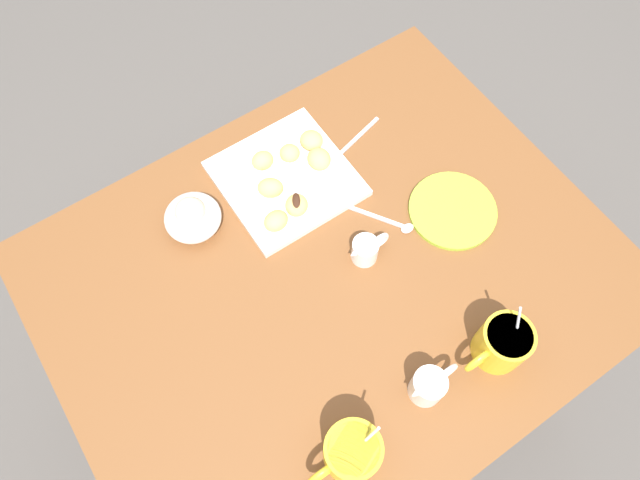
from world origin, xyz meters
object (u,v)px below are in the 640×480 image
Objects in this scene: ice_cream_bowl at (192,216)px; chocolate_sauce_pitcher at (365,248)px; beignet_2 at (262,160)px; saucer_lime_left at (453,210)px; coffee_mug_yellow_right at (351,453)px; beignet_6 at (290,153)px; pastry_plate_square at (286,179)px; beignet_1 at (270,188)px; beignet_5 at (297,205)px; coffee_mug_yellow_left at (502,343)px; beignet_0 at (319,159)px; cream_pitcher_white at (429,385)px; beignet_4 at (276,221)px; dining_table at (332,297)px; beignet_3 at (311,140)px.

chocolate_sauce_pitcher is (-0.25, 0.25, -0.01)m from ice_cream_bowl.
beignet_2 is (0.06, -0.28, 0.00)m from chocolate_sauce_pitcher.
beignet_2 reaches higher than saucer_lime_left.
coffee_mug_yellow_right reaches higher than beignet_6.
beignet_1 is at bearing 19.65° from pastry_plate_square.
chocolate_sauce_pitcher reaches higher than beignet_5.
pastry_plate_square is 2.84× the size of chocolate_sauce_pitcher.
coffee_mug_yellow_left is at bearing 180.00° from coffee_mug_yellow_right.
beignet_0 is 0.12m from beignet_5.
ice_cream_bowl is (0.21, -0.01, 0.03)m from pastry_plate_square.
beignet_6 is (-0.06, -0.55, -0.01)m from cream_pitcher_white.
ice_cream_bowl is 0.63× the size of saucer_lime_left.
beignet_4 is 0.16m from beignet_6.
ice_cream_bowl is 0.19m from beignet_2.
ice_cream_bowl is at bearing -36.90° from beignet_4.
beignet_1 reaches higher than pastry_plate_square.
beignet_4 is (0.05, 0.14, -0.00)m from beignet_2.
cream_pitcher_white is at bearing -5.81° from coffee_mug_yellow_left.
dining_table is 11.76× the size of chocolate_sauce_pitcher.
beignet_6 reaches higher than dining_table.
beignet_2 is (0.14, -0.58, -0.02)m from coffee_mug_yellow_left.
beignet_6 is at bearing 165.37° from beignet_2.
beignet_6 is at bearing -116.29° from beignet_5.
beignet_3 is (0.03, -0.56, -0.02)m from coffee_mug_yellow_left.
coffee_mug_yellow_left is 1.02× the size of coffee_mug_yellow_right.
dining_table is 24.89× the size of beignet_6.
beignet_0 is (0.04, -0.51, -0.02)m from coffee_mug_yellow_left.
dining_table is at bearing -119.65° from coffee_mug_yellow_right.
beignet_1 is (0.29, -0.24, 0.03)m from saucer_lime_left.
beignet_0 is 0.12m from beignet_2.
beignet_3 is at bearing -178.48° from beignet_6.
beignet_6 is (-0.06, 0.02, -0.00)m from beignet_2.
beignet_5 is at bearing -72.20° from coffee_mug_yellow_left.
cream_pitcher_white is at bearing 76.83° from chocolate_sauce_pitcher.
chocolate_sauce_pitcher is at bearing -129.45° from coffee_mug_yellow_right.
coffee_mug_yellow_left reaches higher than cream_pitcher_white.
pastry_plate_square is 0.51m from cream_pitcher_white.
coffee_mug_yellow_left is 0.15m from cream_pitcher_white.
saucer_lime_left is at bearing 140.68° from beignet_1.
ice_cream_bowl is 2.25× the size of beignet_4.
beignet_5 reaches higher than saucer_lime_left.
beignet_3 is (-0.09, -0.04, 0.03)m from pastry_plate_square.
cream_pitcher_white reaches higher than beignet_6.
pastry_plate_square is 0.05m from beignet_6.
beignet_0 is 0.05m from beignet_3.
saucer_lime_left is at bearing 126.15° from beignet_6.
chocolate_sauce_pitcher is at bearing 98.56° from pastry_plate_square.
beignet_0 reaches higher than pastry_plate_square.
chocolate_sauce_pitcher is 1.82× the size of beignet_5.
saucer_lime_left is 0.36m from beignet_6.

